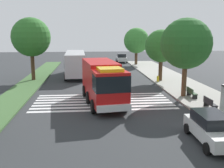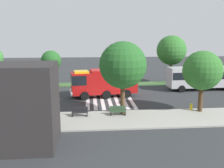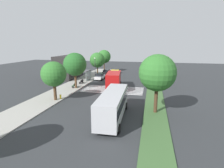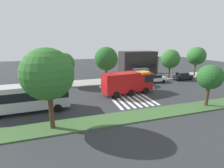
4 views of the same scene
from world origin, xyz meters
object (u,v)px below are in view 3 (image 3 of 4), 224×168
object	(u,v)px
median_tree_west	(155,66)
parked_car_mid	(100,76)
median_tree_far_west	(157,73)
sidewalk_tree_east	(97,60)
bus_stop_shelter	(87,73)
transit_bus	(113,103)
bench_near_shelter	(81,82)
fire_truck	(114,79)
bench_west_of_shelter	(75,85)
median_tree_center	(155,61)
sidewalk_tree_west	(54,74)
fire_hydrant	(60,97)
sidewalk_tree_center	(75,64)
sidewalk_tree_far_east	(104,57)
parked_car_east	(107,72)
street_lamp	(95,66)

from	to	relation	value
median_tree_west	parked_car_mid	bearing A→B (deg)	86.12
median_tree_far_west	sidewalk_tree_east	bearing A→B (deg)	32.34
bus_stop_shelter	median_tree_far_west	world-z (taller)	median_tree_far_west
transit_bus	bench_near_shelter	size ratio (longest dim) A/B	6.37
bus_stop_shelter	median_tree_far_west	bearing A→B (deg)	-137.93
fire_truck	transit_bus	distance (m)	15.26
parked_car_mid	bench_near_shelter	world-z (taller)	parked_car_mid
bench_west_of_shelter	median_tree_center	world-z (taller)	median_tree_center
bench_near_shelter	sidewalk_tree_east	xyz separation A→B (m)	(11.00, -0.56, 4.06)
sidewalk_tree_west	fire_hydrant	world-z (taller)	sidewalk_tree_west
parked_car_mid	sidewalk_tree_west	distance (m)	19.10
parked_car_mid	sidewalk_tree_east	distance (m)	6.65
bus_stop_shelter	sidewalk_tree_east	bearing A→B (deg)	-4.65
bench_near_shelter	median_tree_far_west	distance (m)	22.73
sidewalk_tree_center	transit_bus	bearing A→B (deg)	-140.56
transit_bus	sidewalk_tree_center	distance (m)	17.47
median_tree_far_west	median_tree_center	bearing A→B (deg)	0.00
fire_truck	sidewalk_tree_far_east	xyz separation A→B (m)	(21.14, 7.86, 3.07)
sidewalk_tree_center	bench_west_of_shelter	bearing A→B (deg)	45.66
median_tree_far_west	bench_near_shelter	bearing A→B (deg)	48.98
sidewalk_tree_east	median_tree_west	bearing A→B (deg)	-110.20
parked_car_east	bench_near_shelter	size ratio (longest dim) A/B	2.67
transit_bus	fire_hydrant	distance (m)	12.00
bus_stop_shelter	parked_car_mid	bearing A→B (deg)	-54.23
sidewalk_tree_far_east	transit_bus	bearing A→B (deg)	-163.16
street_lamp	median_tree_west	distance (m)	15.99
bench_west_of_shelter	fire_hydrant	world-z (taller)	bench_west_of_shelter
parked_car_mid	sidewalk_tree_center	bearing A→B (deg)	168.85
bus_stop_shelter	sidewalk_tree_east	size ratio (longest dim) A/B	0.52
parked_car_mid	median_tree_center	world-z (taller)	median_tree_center
sidewalk_tree_center	parked_car_east	bearing A→B (deg)	-7.18
bus_stop_shelter	median_tree_center	size ratio (longest dim) A/B	0.57
median_tree_far_west	sidewalk_tree_west	bearing A→B (deg)	83.21
sidewalk_tree_far_east	fire_hydrant	size ratio (longest dim) A/B	10.24
bench_near_shelter	parked_car_east	bearing A→B (deg)	-11.87
transit_bus	sidewalk_tree_east	size ratio (longest dim) A/B	1.52
bench_west_of_shelter	median_tree_center	xyz separation A→B (m)	(17.96, -16.74, 3.91)
fire_truck	median_tree_far_west	distance (m)	14.92
sidewalk_tree_east	fire_hydrant	size ratio (longest dim) A/B	9.56
fire_truck	sidewalk_tree_west	distance (m)	12.91
bench_west_of_shelter	sidewalk_tree_east	size ratio (longest dim) A/B	0.24
sidewalk_tree_west	bus_stop_shelter	bearing A→B (deg)	1.96
parked_car_east	median_tree_far_west	world-z (taller)	median_tree_far_west
median_tree_center	fire_hydrant	size ratio (longest dim) A/B	8.79
sidewalk_tree_west	street_lamp	bearing A→B (deg)	-1.14
bench_west_of_shelter	median_tree_far_west	distance (m)	20.50
fire_truck	parked_car_mid	xyz separation A→B (m)	(8.68, 5.66, -1.19)
median_tree_far_west	median_tree_west	xyz separation A→B (m)	(19.60, 0.00, -1.55)
median_tree_center	median_tree_west	bearing A→B (deg)	180.00
bench_west_of_shelter	median_tree_far_west	world-z (taller)	median_tree_far_west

